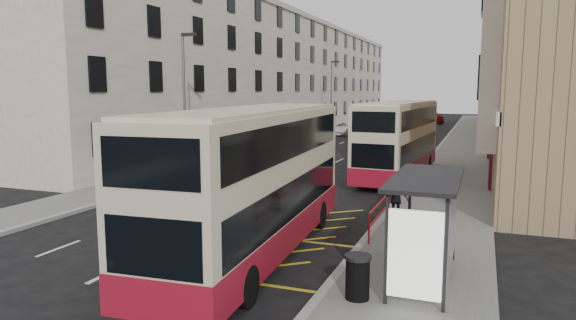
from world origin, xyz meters
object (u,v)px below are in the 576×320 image
at_px(double_decker_front, 254,182).
at_px(car_silver, 389,121).
at_px(white_van, 343,128).
at_px(pedestrian_mid, 406,252).
at_px(bus_shelter, 430,208).
at_px(street_lamp_far, 332,93).
at_px(car_dark, 391,117).
at_px(pedestrian_near, 398,246).
at_px(pedestrian_far, 396,200).
at_px(litter_bin, 358,276).
at_px(street_lamp_near, 185,97).
at_px(car_red, 433,118).
at_px(double_decker_rear, 399,139).

relative_size(double_decker_front, car_silver, 2.42).
xyz_separation_m(double_decker_front, car_silver, (-5.69, 56.35, -1.48)).
height_order(white_van, car_silver, car_silver).
bearing_deg(pedestrian_mid, bus_shelter, 8.80).
bearing_deg(double_decker_front, bus_shelter, -14.31).
xyz_separation_m(street_lamp_far, car_dark, (2.39, 25.11, -3.86)).
relative_size(street_lamp_far, pedestrian_near, 4.80).
distance_m(bus_shelter, pedestrian_far, 6.72).
distance_m(litter_bin, car_silver, 59.53).
bearing_deg(pedestrian_far, double_decker_front, 59.77).
height_order(litter_bin, pedestrian_mid, pedestrian_mid).
height_order(street_lamp_near, double_decker_front, street_lamp_near).
height_order(bus_shelter, street_lamp_far, street_lamp_far).
bearing_deg(car_red, pedestrian_far, 73.39).
relative_size(double_decker_front, double_decker_rear, 1.03).
distance_m(street_lamp_near, litter_bin, 19.56).
bearing_deg(litter_bin, car_red, 93.78).
bearing_deg(bus_shelter, pedestrian_far, 105.72).
bearing_deg(double_decker_front, street_lamp_far, 99.26).
xyz_separation_m(bus_shelter, street_lamp_far, (-14.69, 42.39, 2.50)).
relative_size(pedestrian_mid, car_dark, 0.37).
relative_size(double_decker_rear, litter_bin, 10.45).
distance_m(bus_shelter, car_dark, 68.63).
bearing_deg(street_lamp_near, pedestrian_mid, -41.58).
distance_m(white_van, car_silver, 14.66).
bearing_deg(car_silver, litter_bin, -60.10).
bearing_deg(street_lamp_near, car_silver, 85.15).
distance_m(street_lamp_far, car_red, 26.38).
bearing_deg(litter_bin, pedestrian_far, 92.50).
height_order(street_lamp_far, pedestrian_mid, street_lamp_far).
relative_size(double_decker_front, white_van, 2.20).
distance_m(litter_bin, pedestrian_near, 1.89).
bearing_deg(pedestrian_mid, double_decker_rear, 89.58).
bearing_deg(street_lamp_near, street_lamp_far, 90.00).
height_order(car_silver, car_red, car_red).
bearing_deg(double_decker_rear, car_silver, 104.54).
bearing_deg(street_lamp_far, bus_shelter, -70.88).
height_order(street_lamp_far, litter_bin, street_lamp_far).
bearing_deg(double_decker_front, car_red, 87.02).
xyz_separation_m(pedestrian_far, car_silver, (-9.09, 50.97, -0.11)).
bearing_deg(litter_bin, car_dark, 98.95).
xyz_separation_m(street_lamp_near, street_lamp_far, (0.00, 30.00, 0.00)).
distance_m(bus_shelter, pedestrian_near, 1.43).
bearing_deg(street_lamp_far, pedestrian_far, -70.30).
xyz_separation_m(bus_shelter, pedestrian_mid, (-0.53, -0.18, -1.13)).
bearing_deg(car_red, street_lamp_far, 49.93).
bearing_deg(car_dark, car_red, -0.23).
bearing_deg(pedestrian_mid, pedestrian_near, 108.50).
bearing_deg(pedestrian_far, pedestrian_near, 101.49).
bearing_deg(pedestrian_far, street_lamp_near, -22.97).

